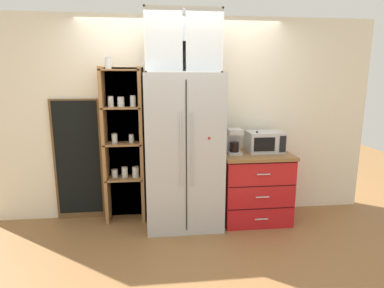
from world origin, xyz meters
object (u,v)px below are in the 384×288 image
Objects in this scene: chalkboard_menu at (78,160)px; mug_navy at (255,149)px; microwave at (265,142)px; bottle_cobalt at (257,144)px; refrigerator at (184,152)px; mug_sage at (255,149)px; coffee_maker at (234,141)px.

mug_navy is at bearing -6.21° from chalkboard_menu.
bottle_cobalt is (-0.13, -0.07, -0.01)m from microwave.
refrigerator reaches higher than chalkboard_menu.
mug_sage is at bearing 87.45° from bottle_cobalt.
bottle_cobalt reaches higher than mug_sage.
mug_sage is at bearing -90.48° from mug_navy.
refrigerator reaches higher than mug_sage.
microwave is (1.03, 0.07, 0.09)m from refrigerator.
coffee_maker reaches higher than microwave.
microwave reaches higher than mug_sage.
mug_navy is at bearing 7.16° from coffee_maker.
refrigerator reaches higher than bottle_cobalt.
microwave is 0.15m from mug_navy.
chalkboard_menu is at bearing 174.27° from microwave.
refrigerator is at bearing -175.89° from microwave.
chalkboard_menu is (-2.35, 0.24, -0.23)m from microwave.
mug_sage is at bearing 4.20° from coffee_maker.
mug_sage is 0.09m from bottle_cobalt.
microwave is at bearing 4.11° from refrigerator.
coffee_maker is at bearing -8.15° from chalkboard_menu.
bottle_cobalt is (-0.00, -0.06, 0.08)m from mug_navy.
mug_navy is 0.07× the size of chalkboard_menu.
refrigerator is 1.36m from chalkboard_menu.
coffee_maker is at bearing -174.15° from microwave.
coffee_maker reaches higher than mug_sage.
mug_sage is 0.43× the size of bottle_cobalt.
chalkboard_menu reaches higher than mug_navy.
coffee_maker reaches higher than bottle_cobalt.
coffee_maker is at bearing 175.19° from bottle_cobalt.
refrigerator is 0.91m from bottle_cobalt.
coffee_maker is at bearing 2.95° from refrigerator.
refrigerator is 0.91m from mug_sage.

